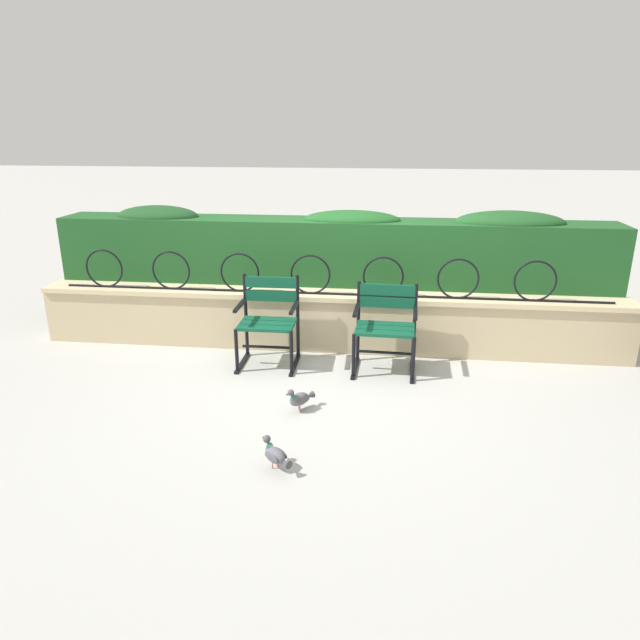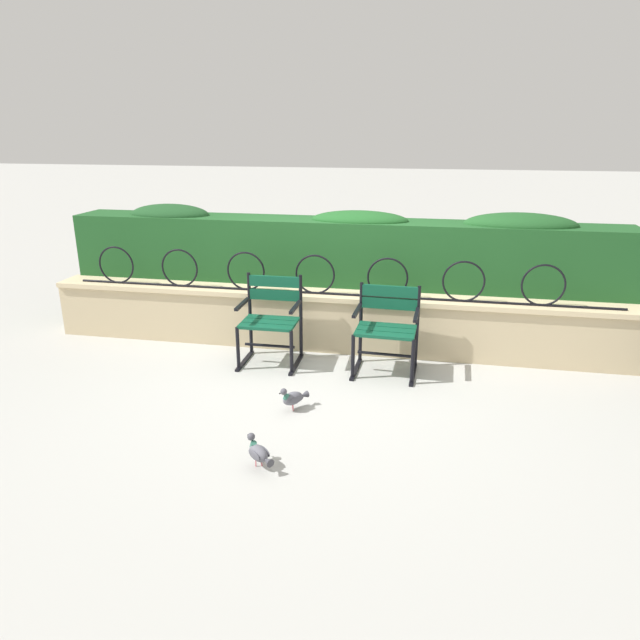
# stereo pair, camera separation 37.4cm
# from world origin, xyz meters

# --- Properties ---
(ground_plane) EXTENTS (60.00, 60.00, 0.00)m
(ground_plane) POSITION_xyz_m (0.00, 0.00, 0.00)
(ground_plane) COLOR #ADADA8
(stone_wall) EXTENTS (6.24, 0.41, 0.62)m
(stone_wall) POSITION_xyz_m (0.00, 0.78, 0.31)
(stone_wall) COLOR #C6B289
(stone_wall) RESTS_ON ground
(iron_arch_fence) EXTENTS (5.72, 0.02, 0.42)m
(iron_arch_fence) POSITION_xyz_m (-0.15, 0.70, 0.81)
(iron_arch_fence) COLOR black
(iron_arch_fence) RESTS_ON stone_wall
(hedge_row) EXTENTS (6.11, 0.55, 0.83)m
(hedge_row) POSITION_xyz_m (0.02, 1.23, 1.02)
(hedge_row) COLOR #1E5123
(hedge_row) RESTS_ON stone_wall
(park_chair_left) EXTENTS (0.58, 0.52, 0.88)m
(park_chair_left) POSITION_xyz_m (-0.54, 0.29, 0.47)
(park_chair_left) COLOR #0F4C33
(park_chair_left) RESTS_ON ground
(park_chair_right) EXTENTS (0.62, 0.54, 0.84)m
(park_chair_right) POSITION_xyz_m (0.62, 0.28, 0.46)
(park_chair_right) COLOR #0F4C33
(park_chair_right) RESTS_ON ground
(pigeon_near_chairs) EXTENTS (0.22, 0.24, 0.22)m
(pigeon_near_chairs) POSITION_xyz_m (-0.08, -0.71, 0.11)
(pigeon_near_chairs) COLOR #5B5B66
(pigeon_near_chairs) RESTS_ON ground
(pigeon_far_side) EXTENTS (0.24, 0.22, 0.22)m
(pigeon_far_side) POSITION_xyz_m (-0.11, -1.59, 0.11)
(pigeon_far_side) COLOR #5B5B66
(pigeon_far_side) RESTS_ON ground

